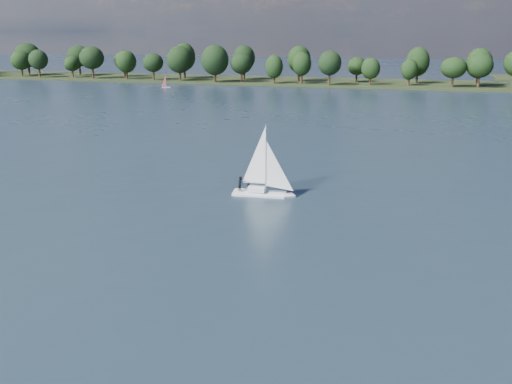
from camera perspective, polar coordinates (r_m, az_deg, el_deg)
ground at (r=127.50m, az=7.22°, el=6.39°), size 700.00×700.00×0.00m
far_shore at (r=238.02m, az=11.58°, el=10.52°), size 660.00×40.00×1.50m
sailboat at (r=73.28m, az=0.40°, el=1.70°), size 7.56×2.59×9.78m
dinghy_pink at (r=221.67m, az=-8.99°, el=10.58°), size 3.31×2.53×4.96m
pontoon at (r=283.55m, az=-23.25°, el=10.38°), size 4.26×2.59×0.50m
treeline at (r=235.02m, az=8.11°, el=12.59°), size 561.75×74.03×17.04m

